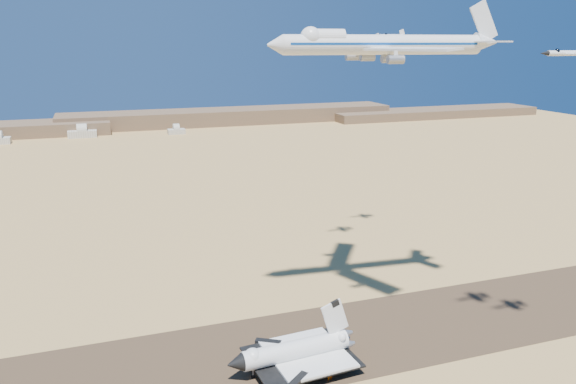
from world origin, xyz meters
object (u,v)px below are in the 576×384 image
object	(u,v)px
shuttle	(294,352)
crew_c	(331,377)
chase_jet_a	(565,53)
carrier_747	(377,45)
crew_a	(325,375)
crew_b	(329,378)
chase_jet_c	(365,41)
chase_jet_d	(391,36)

from	to	relation	value
shuttle	crew_c	xyz separation A→B (m)	(8.34, -9.83, -4.66)
shuttle	chase_jet_a	world-z (taller)	chase_jet_a
carrier_747	crew_c	world-z (taller)	carrier_747
carrier_747	crew_a	xyz separation A→B (m)	(-32.11, -34.92, -98.36)
shuttle	crew_b	size ratio (longest dim) A/B	23.07
crew_a	crew_c	xyz separation A→B (m)	(1.43, -1.61, 0.00)
crew_c	chase_jet_c	world-z (taller)	chase_jet_c
crew_a	chase_jet_a	bearing A→B (deg)	-105.87
crew_a	shuttle	bearing A→B (deg)	32.61
shuttle	chase_jet_d	bearing A→B (deg)	44.65
crew_b	crew_c	xyz separation A→B (m)	(0.80, 0.12, 0.02)
crew_a	chase_jet_d	world-z (taller)	chase_jet_d
crew_b	chase_jet_a	xyz separation A→B (m)	(67.60, -8.43, 96.18)
crew_b	chase_jet_a	distance (m)	117.86
shuttle	crew_a	xyz separation A→B (m)	(6.90, -8.22, -4.66)
chase_jet_c	carrier_747	bearing A→B (deg)	-115.03
crew_b	chase_jet_d	xyz separation A→B (m)	(73.98, 103.40, 102.13)
crew_c	chase_jet_a	xyz separation A→B (m)	(66.80, -8.55, 96.15)
shuttle	chase_jet_c	world-z (taller)	chase_jet_c
crew_a	chase_jet_c	distance (m)	140.92
carrier_747	chase_jet_d	size ratio (longest dim) A/B	5.55
crew_c	chase_jet_c	distance (m)	141.36
shuttle	chase_jet_d	distance (m)	157.71
chase_jet_a	chase_jet_d	world-z (taller)	chase_jet_d
carrier_747	chase_jet_a	bearing A→B (deg)	-46.39
carrier_747	crew_a	bearing A→B (deg)	-127.69
crew_c	chase_jet_c	bearing A→B (deg)	-64.36
chase_jet_c	chase_jet_d	world-z (taller)	chase_jet_d
carrier_747	crew_c	xyz separation A→B (m)	(-30.68, -36.53, -98.36)
carrier_747	crew_b	size ratio (longest dim) A/B	45.17
crew_c	chase_jet_d	bearing A→B (deg)	-69.02
carrier_747	crew_a	size ratio (longest dim) A/B	44.23
chase_jet_a	chase_jet_d	distance (m)	112.17
crew_b	chase_jet_d	bearing A→B (deg)	-51.61
crew_c	crew_a	bearing A→B (deg)	8.05
crew_c	chase_jet_a	world-z (taller)	chase_jet_a
shuttle	crew_c	distance (m)	13.70
chase_jet_a	crew_c	bearing A→B (deg)	170.52
shuttle	chase_jet_a	distance (m)	119.81
shuttle	carrier_747	world-z (taller)	carrier_747
carrier_747	chase_jet_a	world-z (taller)	carrier_747
shuttle	chase_jet_d	xyz separation A→B (m)	(81.51, 93.45, 97.45)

